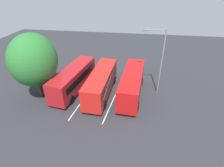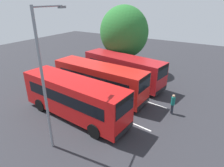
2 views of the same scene
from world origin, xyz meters
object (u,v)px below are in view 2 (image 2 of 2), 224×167
(bus_center_left, at_px, (99,80))
(depot_tree, at_px, (124,32))
(street_lamp, at_px, (45,74))
(bus_center_right, at_px, (123,69))
(bus_far_left, at_px, (74,97))
(pedestrian, at_px, (173,103))

(bus_center_left, xyz_separation_m, depot_tree, (-1.64, 7.70, 3.27))
(street_lamp, bearing_deg, bus_center_right, -4.04)
(bus_center_right, bearing_deg, depot_tree, 127.06)
(bus_far_left, bearing_deg, depot_tree, 104.04)
(pedestrian, xyz_separation_m, street_lamp, (-5.47, -7.65, 3.84))
(pedestrian, bearing_deg, street_lamp, 11.53)
(bus_far_left, height_order, depot_tree, depot_tree)
(bus_far_left, bearing_deg, bus_center_right, 93.69)
(bus_far_left, xyz_separation_m, pedestrian, (6.50, 4.47, -0.70))
(bus_center_left, height_order, bus_center_right, same)
(bus_center_left, height_order, depot_tree, depot_tree)
(bus_center_right, bearing_deg, street_lamp, -76.53)
(pedestrian, height_order, street_lamp, street_lamp)
(bus_center_right, height_order, depot_tree, depot_tree)
(bus_center_right, xyz_separation_m, depot_tree, (-2.09, 3.84, 3.27))
(bus_center_left, bearing_deg, bus_far_left, -81.62)
(bus_center_right, bearing_deg, pedestrian, -19.01)
(bus_far_left, relative_size, street_lamp, 1.12)
(depot_tree, bearing_deg, bus_center_right, -61.41)
(pedestrian, distance_m, depot_tree, 11.84)
(bus_far_left, bearing_deg, street_lamp, -67.91)
(bus_center_right, relative_size, pedestrian, 5.44)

